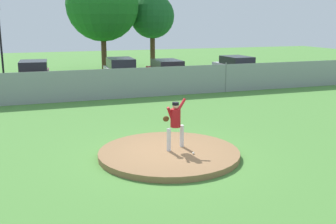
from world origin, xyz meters
TOP-DOWN VIEW (x-y plane):
  - ground_plane at (0.00, 6.00)m, footprint 80.00×80.00m
  - asphalt_strip at (0.00, 14.50)m, footprint 44.00×7.00m
  - pitchers_mound at (0.00, 0.00)m, footprint 4.44×4.44m
  - pitcher_youth at (0.25, 0.14)m, footprint 0.79×0.42m
  - baseball at (0.59, -0.58)m, footprint 0.07×0.07m
  - chainlink_fence at (0.00, 10.00)m, footprint 35.47×0.07m
  - parked_car_silver at (10.45, 14.86)m, footprint 2.01×4.36m
  - parked_car_burgundy at (-3.66, 14.67)m, footprint 2.00×4.15m
  - parked_car_white at (1.77, 14.62)m, footprint 1.91×4.40m
  - parked_car_red at (4.80, 14.04)m, footprint 1.88×4.41m
  - traffic_cone_orange at (-1.59, 17.44)m, footprint 0.40×0.40m
  - tree_slender_far at (2.18, 22.78)m, footprint 5.98×5.98m
  - tree_tall_centre at (6.69, 23.49)m, footprint 3.87×3.87m

SIDE VIEW (x-z plane):
  - ground_plane at x=0.00m, z-range 0.00..0.00m
  - asphalt_strip at x=0.00m, z-range 0.00..0.01m
  - pitchers_mound at x=0.00m, z-range 0.00..0.18m
  - baseball at x=0.59m, z-range 0.18..0.26m
  - traffic_cone_orange at x=-1.59m, z-range -0.01..0.54m
  - parked_car_red at x=4.80m, z-range -0.03..1.59m
  - parked_car_silver at x=10.45m, z-range -0.03..1.61m
  - chainlink_fence at x=0.00m, z-range -0.05..1.71m
  - parked_car_burgundy at x=-3.66m, z-range -0.05..1.73m
  - parked_car_white at x=1.77m, z-range -0.05..1.73m
  - pitcher_youth at x=0.25m, z-range 0.31..1.92m
  - tree_tall_centre at x=6.69m, z-range 1.27..7.76m
  - tree_slender_far at x=2.18m, z-range 1.22..9.65m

